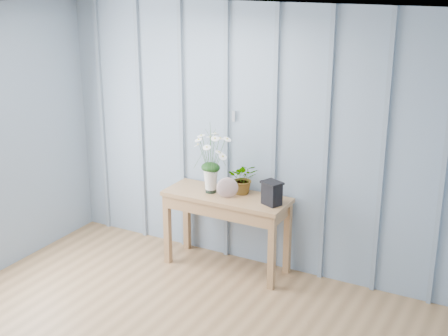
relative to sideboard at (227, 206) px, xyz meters
The scene contains 6 objects.
room_shell 1.73m from the sideboard, 83.76° to the right, with size 4.00×4.50×2.50m.
sideboard is the anchor object (origin of this frame).
daisy_vase 0.54m from the sideboard, behind, with size 0.45×0.34×0.64m.
spider_plant 0.31m from the sideboard, 43.60° to the left, with size 0.27×0.24×0.30m, color black.
felt_disc_vessel 0.23m from the sideboard, 55.93° to the right, with size 0.20×0.06×0.20m, color #7B4A54.
carved_box 0.52m from the sideboard, ahead, with size 0.22×0.20×0.22m.
Camera 1 is at (2.45, -2.82, 2.82)m, focal length 50.00 mm.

